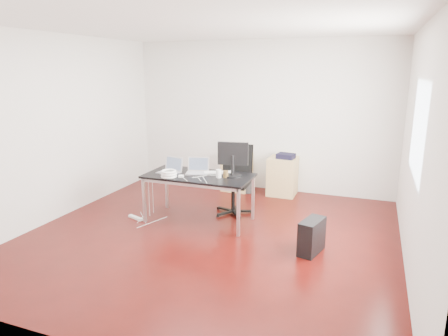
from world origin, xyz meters
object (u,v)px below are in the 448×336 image
(office_chair, at_px, (235,176))
(filing_cabinet_left, at_px, (237,172))
(pc_tower, at_px, (312,236))
(desk, at_px, (199,178))
(filing_cabinet_right, at_px, (283,176))

(office_chair, bearing_deg, filing_cabinet_left, 104.62)
(filing_cabinet_left, height_order, pc_tower, filing_cabinet_left)
(filing_cabinet_left, bearing_deg, desk, -90.19)
(filing_cabinet_left, xyz_separation_m, pc_tower, (1.77, -2.26, -0.13))
(desk, xyz_separation_m, filing_cabinet_left, (0.01, 1.76, -0.33))
(office_chair, distance_m, filing_cabinet_left, 1.28)
(pc_tower, bearing_deg, filing_cabinet_left, 142.57)
(filing_cabinet_right, bearing_deg, office_chair, -113.51)
(desk, relative_size, office_chair, 1.48)
(desk, height_order, office_chair, office_chair)
(desk, height_order, pc_tower, desk)
(desk, height_order, filing_cabinet_right, desk)
(filing_cabinet_right, bearing_deg, filing_cabinet_left, 180.00)
(office_chair, height_order, filing_cabinet_right, office_chair)
(office_chair, distance_m, pc_tower, 1.81)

